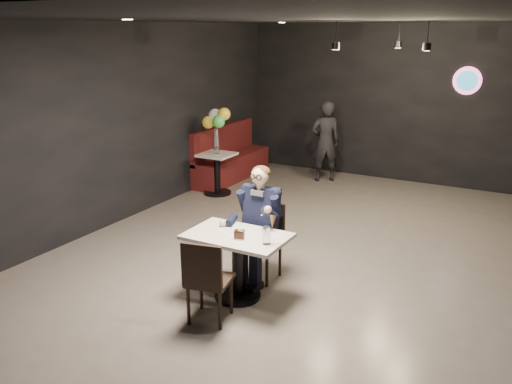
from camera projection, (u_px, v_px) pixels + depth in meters
The scene contains 17 objects.
floor at pixel (329, 266), 6.90m from camera, with size 9.00×9.00×0.00m, color slate.
wall_sign at pixel (467, 81), 9.70m from camera, with size 0.50×0.06×0.50m, color pink, non-canonical shape.
pendant_lights at pixel (388, 30), 7.74m from camera, with size 1.40×1.20×0.36m, color black.
main_table at pixel (237, 266), 5.99m from camera, with size 1.10×0.70×0.75m, color white.
chair_far at pixel (261, 243), 6.43m from camera, with size 0.42×0.46×0.92m, color black.
chair_near at pixel (210, 278), 5.51m from camera, with size 0.42×0.46×0.92m, color black.
seated_man at pixel (261, 222), 6.35m from camera, with size 0.60×0.80×1.44m, color black.
dessert_plate at pixel (239, 237), 5.81m from camera, with size 0.20×0.20×0.01m, color white.
cake_slice at pixel (239, 235), 5.75m from camera, with size 0.10×0.08×0.07m, color black.
mint_leaf at pixel (241, 231), 5.74m from camera, with size 0.07×0.04×0.01m, color #2D8B30.
sundae_glass at pixel (266, 235), 5.61m from camera, with size 0.08×0.08×0.18m, color silver.
wafer_cone at pixel (273, 222), 5.55m from camera, with size 0.07×0.07×0.14m, color #B6824A.
booth_bench at pixel (232, 153), 10.73m from camera, with size 0.53×2.14×1.07m, color #42100E.
side_table at pixel (217, 175), 9.80m from camera, with size 0.58×0.58×0.72m, color white.
balloon_vase at pixel (217, 150), 9.67m from camera, with size 0.09×0.09×0.14m, color silver.
balloon_bunch at pixel (216, 127), 9.55m from camera, with size 0.41×0.41×0.67m, color yellow.
passerby at pixel (325, 141), 10.55m from camera, with size 0.57×0.38×1.57m, color black.
Camera 1 is at (2.24, -5.99, 2.90)m, focal length 38.00 mm.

